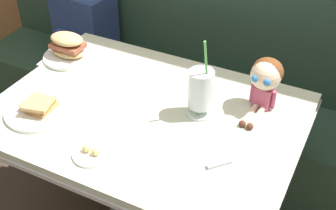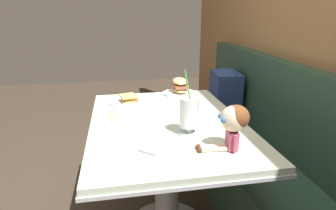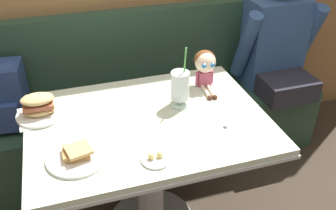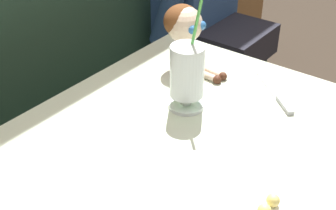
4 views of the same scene
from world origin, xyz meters
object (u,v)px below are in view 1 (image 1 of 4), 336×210
Objects in this scene: milkshake_glass at (201,91)px; butter_saucer at (91,154)px; sandwich_plate at (68,49)px; butter_knife at (229,161)px; seated_doll at (266,78)px; toast_plate at (39,109)px; backpack at (84,24)px.

milkshake_glass is 0.43m from butter_saucer.
sandwich_plate is 0.89m from butter_knife.
butter_saucer is at bearing -129.23° from seated_doll.
seated_doll is (0.84, 0.04, 0.08)m from sandwich_plate.
toast_plate is 1.33× the size of butter_knife.
butter_knife is (0.84, -0.29, -0.04)m from sandwich_plate.
butter_knife is 1.30m from backpack.
seated_doll is at bearing 50.77° from butter_saucer.
seated_doll reaches higher than butter_knife.
butter_knife is 0.35m from seated_doll.
butter_saucer is 0.30× the size of backpack.
milkshake_glass is 1.42× the size of seated_doll.
toast_plate is 0.79× the size of milkshake_glass.
sandwich_plate is at bearing 160.91° from butter_knife.
butter_saucer is (0.43, -0.46, -0.04)m from sandwich_plate.
toast_plate is at bearing -150.74° from seated_doll.
sandwich_plate is 0.50m from backpack.
toast_plate is 0.62× the size of backpack.
sandwich_plate is at bearing -177.39° from seated_doll.
toast_plate reaches higher than butter_saucer.
toast_plate is at bearing 160.68° from butter_saucer.
butter_knife is (0.70, 0.07, -0.01)m from toast_plate.
butter_knife is 0.84× the size of seated_doll.
seated_doll reaches higher than backpack.
milkshake_glass is 1.43× the size of sandwich_plate.
backpack is (-1.08, 0.39, -0.21)m from seated_doll.
toast_plate is 0.87m from backpack.
milkshake_glass is 2.62× the size of butter_saucer.
seated_doll reaches higher than sandwich_plate.
butter_saucer is 0.66m from seated_doll.
butter_saucer is (-0.22, -0.36, -0.09)m from milkshake_glass.
sandwich_plate is 0.99× the size of seated_doll.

